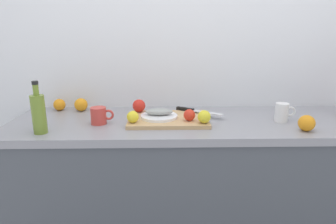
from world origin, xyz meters
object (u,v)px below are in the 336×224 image
(chef_knife, at_px, (193,110))
(coffee_mug_1, at_px, (99,116))
(coffee_mug_0, at_px, (282,112))
(olive_oil_bottle, at_px, (39,113))
(white_plate, at_px, (159,116))
(lemon_0, at_px, (133,117))
(cutting_board, at_px, (168,119))
(fish_fillet, at_px, (159,112))
(orange_0, at_px, (81,105))

(chef_knife, xyz_separation_m, coffee_mug_1, (-0.51, -0.15, 0.02))
(coffee_mug_0, bearing_deg, olive_oil_bottle, -172.64)
(white_plate, height_order, lemon_0, lemon_0)
(white_plate, xyz_separation_m, olive_oil_bottle, (-0.57, -0.18, 0.07))
(olive_oil_bottle, bearing_deg, lemon_0, 11.87)
(white_plate, bearing_deg, lemon_0, -146.52)
(cutting_board, height_order, olive_oil_bottle, olive_oil_bottle)
(fish_fillet, height_order, chef_knife, fish_fillet)
(white_plate, distance_m, chef_knife, 0.23)
(fish_fillet, height_order, coffee_mug_1, coffee_mug_1)
(cutting_board, relative_size, lemon_0, 6.91)
(fish_fillet, relative_size, chef_knife, 0.58)
(fish_fillet, bearing_deg, lemon_0, -146.52)
(olive_oil_bottle, bearing_deg, orange_0, 78.15)
(cutting_board, height_order, white_plate, white_plate)
(chef_knife, distance_m, coffee_mug_1, 0.53)
(orange_0, bearing_deg, olive_oil_bottle, -101.85)
(white_plate, relative_size, lemon_0, 3.25)
(olive_oil_bottle, height_order, coffee_mug_1, olive_oil_bottle)
(fish_fillet, distance_m, coffee_mug_0, 0.66)
(cutting_board, bearing_deg, lemon_0, -152.99)
(olive_oil_bottle, bearing_deg, cutting_board, 16.64)
(white_plate, bearing_deg, chef_knife, 29.53)
(lemon_0, bearing_deg, chef_knife, 31.16)
(orange_0, bearing_deg, chef_knife, -9.23)
(fish_fillet, xyz_separation_m, coffee_mug_0, (0.66, -0.02, -0.00))
(white_plate, distance_m, fish_fillet, 0.03)
(lemon_0, bearing_deg, coffee_mug_1, 165.19)
(chef_knife, xyz_separation_m, olive_oil_bottle, (-0.76, -0.29, 0.07))
(fish_fillet, height_order, olive_oil_bottle, olive_oil_bottle)
(olive_oil_bottle, distance_m, orange_0, 0.41)
(cutting_board, distance_m, fish_fillet, 0.07)
(lemon_0, height_order, coffee_mug_1, coffee_mug_1)
(coffee_mug_0, distance_m, orange_0, 1.17)
(olive_oil_bottle, relative_size, orange_0, 3.15)
(fish_fillet, bearing_deg, chef_knife, 29.53)
(white_plate, relative_size, fish_fillet, 1.33)
(coffee_mug_1, bearing_deg, coffee_mug_0, 1.17)
(white_plate, bearing_deg, coffee_mug_0, -1.72)
(fish_fillet, relative_size, lemon_0, 2.44)
(chef_knife, relative_size, orange_0, 3.25)
(cutting_board, height_order, lemon_0, lemon_0)
(olive_oil_bottle, bearing_deg, fish_fillet, 17.55)
(lemon_0, xyz_separation_m, coffee_mug_1, (-0.18, 0.05, -0.01))
(fish_fillet, height_order, lemon_0, lemon_0)
(chef_knife, bearing_deg, olive_oil_bottle, -126.18)
(chef_knife, relative_size, coffee_mug_0, 2.35)
(cutting_board, xyz_separation_m, fish_fillet, (-0.05, -0.00, 0.04))
(fish_fillet, bearing_deg, coffee_mug_0, -1.72)
(cutting_board, bearing_deg, olive_oil_bottle, -163.36)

